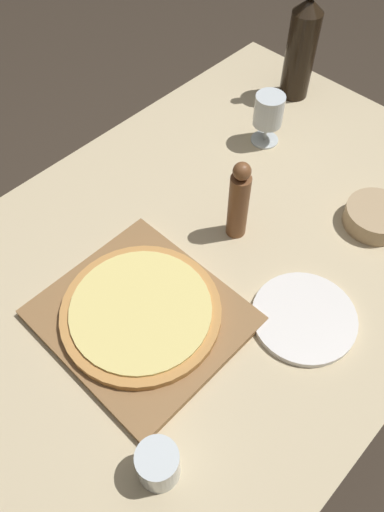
# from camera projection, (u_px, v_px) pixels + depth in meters

# --- Properties ---
(ground_plane) EXTENTS (12.00, 12.00, 0.00)m
(ground_plane) POSITION_uv_depth(u_px,v_px,m) (208.00, 377.00, 1.71)
(ground_plane) COLOR #382D23
(dining_table) EXTENTS (0.97, 1.42, 0.73)m
(dining_table) POSITION_uv_depth(u_px,v_px,m) (214.00, 270.00, 1.19)
(dining_table) COLOR #CCB78E
(dining_table) RESTS_ON ground_plane
(cutting_board) EXTENTS (0.38, 0.34, 0.02)m
(cutting_board) POSITION_uv_depth(u_px,v_px,m) (142.00, 317.00, 1.01)
(cutting_board) COLOR olive
(cutting_board) RESTS_ON dining_table
(pizza) EXTENTS (0.32, 0.32, 0.02)m
(pizza) POSITION_uv_depth(u_px,v_px,m) (141.00, 311.00, 0.99)
(pizza) COLOR #C68947
(pizza) RESTS_ON cutting_board
(wine_bottle) EXTENTS (0.08, 0.08, 0.36)m
(wine_bottle) POSITION_uv_depth(u_px,v_px,m) (301.00, 47.00, 1.35)
(wine_bottle) COLOR black
(wine_bottle) RESTS_ON dining_table
(pepper_mill) EXTENTS (0.05, 0.05, 0.21)m
(pepper_mill) POSITION_uv_depth(u_px,v_px,m) (239.00, 202.00, 1.07)
(pepper_mill) COLOR brown
(pepper_mill) RESTS_ON dining_table
(wine_glass) EXTENTS (0.08, 0.08, 0.14)m
(wine_glass) POSITION_uv_depth(u_px,v_px,m) (269.00, 112.00, 1.27)
(wine_glass) COLOR silver
(wine_glass) RESTS_ON dining_table
(small_bowl) EXTENTS (0.14, 0.14, 0.05)m
(small_bowl) POSITION_uv_depth(u_px,v_px,m) (375.00, 217.00, 1.15)
(small_bowl) COLOR tan
(small_bowl) RESTS_ON dining_table
(drinking_tumbler) EXTENTS (0.07, 0.07, 0.09)m
(drinking_tumbler) POSITION_uv_depth(u_px,v_px,m) (158.00, 464.00, 0.81)
(drinking_tumbler) COLOR silver
(drinking_tumbler) RESTS_ON dining_table
(dinner_plate) EXTENTS (0.21, 0.21, 0.01)m
(dinner_plate) POSITION_uv_depth(u_px,v_px,m) (304.00, 317.00, 1.01)
(dinner_plate) COLOR white
(dinner_plate) RESTS_ON dining_table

